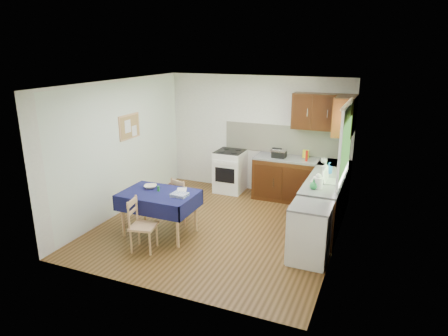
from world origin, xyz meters
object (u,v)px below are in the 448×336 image
at_px(chair_far, 183,199).
at_px(chair_near, 141,223).
at_px(dining_table, 159,199).
at_px(sandwich_press, 279,154).
at_px(dish_rack, 325,180).
at_px(kettle, 318,182).
at_px(toaster, 277,152).

xyz_separation_m(chair_far, chair_near, (-0.11, -1.17, 0.01)).
bearing_deg(dining_table, chair_near, -65.92).
relative_size(dining_table, sandwich_press, 4.58).
bearing_deg(dish_rack, kettle, -115.81).
relative_size(chair_near, kettle, 3.39).
relative_size(chair_far, dish_rack, 1.88).
height_order(chair_near, sandwich_press, sandwich_press).
bearing_deg(sandwich_press, chair_far, -119.03).
xyz_separation_m(sandwich_press, kettle, (1.06, -1.58, 0.03)).
distance_m(dining_table, dish_rack, 2.79).
xyz_separation_m(toaster, sandwich_press, (0.06, -0.05, -0.01)).
height_order(dish_rack, kettle, kettle).
relative_size(dining_table, toaster, 5.24).
height_order(toaster, kettle, kettle).
height_order(dining_table, sandwich_press, sandwich_press).
bearing_deg(chair_far, dish_rack, -148.02).
relative_size(dish_rack, kettle, 1.78).
bearing_deg(kettle, dining_table, -162.27).
distance_m(chair_far, sandwich_press, 2.26).
relative_size(sandwich_press, kettle, 1.08).
height_order(dining_table, kettle, kettle).
distance_m(dining_table, toaster, 2.79).
xyz_separation_m(chair_far, toaster, (1.20, 1.85, 0.54)).
xyz_separation_m(dining_table, kettle, (2.46, 0.79, 0.37)).
bearing_deg(chair_far, kettle, -157.09).
distance_m(chair_near, kettle, 2.85).
bearing_deg(kettle, dish_rack, 82.15).
bearing_deg(dining_table, sandwich_press, 80.97).
bearing_deg(chair_near, dish_rack, -66.14).
xyz_separation_m(chair_far, dish_rack, (2.38, 0.60, 0.48)).
height_order(chair_near, kettle, kettle).
bearing_deg(dining_table, kettle, 39.23).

